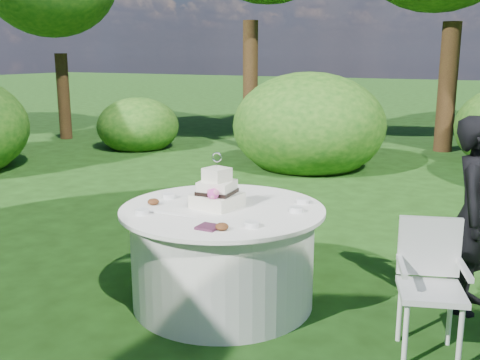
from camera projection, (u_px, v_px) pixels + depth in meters
name	position (u px, v px, depth m)	size (l,w,h in m)	color
ground	(223.00, 301.00, 4.43)	(80.00, 80.00, 0.00)	#19370F
napkins	(208.00, 227.00, 3.75)	(0.14, 0.14, 0.02)	#441D34
feather_plume	(169.00, 213.00, 4.08)	(0.48, 0.07, 0.01)	white
guest	(474.00, 215.00, 4.17)	(0.54, 0.35, 1.48)	black
table	(223.00, 255.00, 4.34)	(1.56, 1.56, 0.77)	silver
cake	(217.00, 192.00, 4.25)	(0.35, 0.36, 0.43)	white
chair	(430.00, 276.00, 3.61)	(0.50, 0.50, 0.88)	white
votives	(230.00, 204.00, 4.28)	(1.16, 1.01, 0.04)	white
petal_cups	(185.00, 213.00, 4.02)	(0.87, 0.41, 0.05)	#562D16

